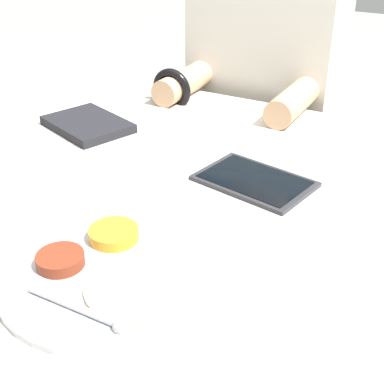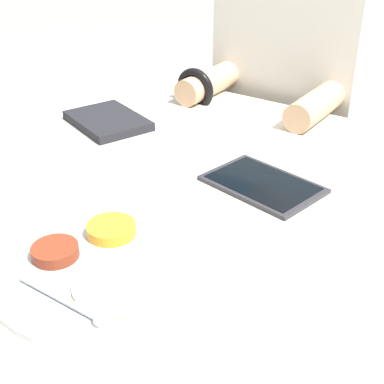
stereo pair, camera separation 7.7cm
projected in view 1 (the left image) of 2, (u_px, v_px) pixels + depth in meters
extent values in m
cube|color=beige|center=(155.00, 336.00, 1.19)|extent=(1.01, 1.06, 0.77)
cylinder|color=#B7BABF|center=(109.00, 274.00, 0.76)|extent=(0.31, 0.31, 0.01)
cylinder|color=gold|center=(114.00, 234.00, 0.82)|extent=(0.08, 0.08, 0.02)
cylinder|color=maroon|center=(60.00, 260.00, 0.77)|extent=(0.07, 0.07, 0.02)
cylinder|color=beige|center=(135.00, 288.00, 0.72)|extent=(0.14, 0.14, 0.01)
cylinder|color=#B7BABF|center=(74.00, 306.00, 0.69)|extent=(0.15, 0.01, 0.01)
sphere|color=#B7BABF|center=(121.00, 326.00, 0.66)|extent=(0.02, 0.02, 0.02)
cube|color=silver|center=(88.00, 127.00, 1.24)|extent=(0.23, 0.19, 0.01)
cube|color=black|center=(88.00, 124.00, 1.24)|extent=(0.23, 0.20, 0.02)
cube|color=#28282D|center=(254.00, 181.00, 1.01)|extent=(0.23, 0.18, 0.01)
cube|color=black|center=(255.00, 179.00, 1.00)|extent=(0.21, 0.16, 0.00)
cube|color=black|center=(253.00, 241.00, 1.80)|extent=(0.37, 0.22, 0.44)
cube|color=beige|center=(264.00, 88.00, 1.54)|extent=(0.41, 0.20, 0.63)
cylinder|color=tan|center=(185.00, 82.00, 1.43)|extent=(0.07, 0.23, 0.07)
cylinder|color=tan|center=(294.00, 101.00, 1.30)|extent=(0.07, 0.23, 0.07)
torus|color=black|center=(172.00, 89.00, 1.38)|extent=(0.11, 0.02, 0.11)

